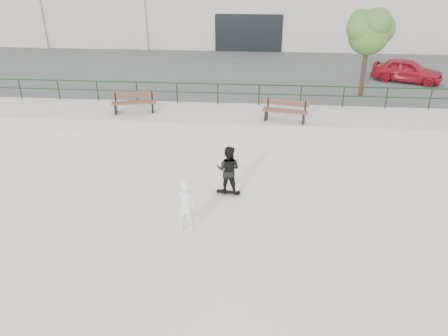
# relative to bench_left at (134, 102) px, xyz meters

# --- Properties ---
(ground) EXTENTS (120.00, 120.00, 0.00)m
(ground) POSITION_rel_bench_left_xyz_m (4.73, -9.25, -0.96)
(ground) COLOR #B8B5A9
(ground) RESTS_ON ground
(ledge) EXTENTS (30.00, 3.00, 0.50)m
(ledge) POSITION_rel_bench_left_xyz_m (4.73, 0.25, -0.71)
(ledge) COLOR #AEA89E
(ledge) RESTS_ON ground
(parking_strip) EXTENTS (60.00, 14.00, 0.50)m
(parking_strip) POSITION_rel_bench_left_xyz_m (4.73, 8.75, -0.71)
(parking_strip) COLOR #3E3E3E
(parking_strip) RESTS_ON ground
(railing) EXTENTS (28.00, 0.06, 1.03)m
(railing) POSITION_rel_bench_left_xyz_m (4.73, 1.55, 0.29)
(railing) COLOR #133516
(railing) RESTS_ON ledge
(bench_left) EXTENTS (2.08, 0.98, 0.93)m
(bench_left) POSITION_rel_bench_left_xyz_m (0.00, 0.00, 0.00)
(bench_left) COLOR brown
(bench_left) RESTS_ON ledge
(bench_right) EXTENTS (2.05, 0.97, 0.91)m
(bench_right) POSITION_rel_bench_left_xyz_m (6.92, -0.59, -0.01)
(bench_right) COLOR brown
(bench_right) RESTS_ON ledge
(tree) EXTENTS (2.48, 2.20, 4.40)m
(tree) POSITION_rel_bench_left_xyz_m (10.98, 3.55, 2.84)
(tree) COLOR #423221
(tree) RESTS_ON parking_strip
(red_car) EXTENTS (4.14, 2.89, 1.31)m
(red_car) POSITION_rel_bench_left_xyz_m (14.09, 6.68, 0.20)
(red_car) COLOR maroon
(red_car) RESTS_ON parking_strip
(skateboard) EXTENTS (0.80, 0.31, 0.09)m
(skateboard) POSITION_rel_bench_left_xyz_m (4.88, -6.50, -0.88)
(skateboard) COLOR black
(skateboard) RESTS_ON ground
(standing_skater) EXTENTS (0.89, 0.76, 1.61)m
(standing_skater) POSITION_rel_bench_left_xyz_m (4.88, -6.50, -0.06)
(standing_skater) COLOR black
(standing_skater) RESTS_ON skateboard
(seated_skater) EXTENTS (0.58, 0.38, 1.59)m
(seated_skater) POSITION_rel_bench_left_xyz_m (3.85, -8.69, -0.16)
(seated_skater) COLOR white
(seated_skater) RESTS_ON ground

